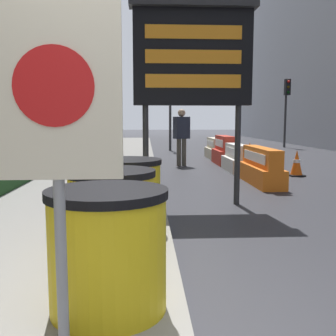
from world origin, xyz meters
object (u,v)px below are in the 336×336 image
Objects in this scene: jersey_barrier_red_striped at (225,152)px; traffic_cone_near at (297,163)px; pedestrian_worker at (182,133)px; barrel_drum_middle at (112,214)px; traffic_light_near_curb at (170,93)px; barrel_drum_foreground at (108,249)px; jersey_barrier_white at (237,159)px; traffic_light_far_side at (287,98)px; barrel_drum_back at (127,194)px; jersey_barrier_cream at (214,149)px; warning_sign at (56,112)px; traffic_cone_mid at (250,152)px; jersey_barrier_orange_near at (261,168)px; message_board at (193,58)px.

traffic_cone_near is at bearing -66.07° from jersey_barrier_red_striped.
jersey_barrier_red_striped is at bearing 176.20° from pedestrian_worker.
barrel_drum_middle is 15.49m from traffic_light_near_curb.
barrel_drum_middle is at bearing 93.35° from barrel_drum_foreground.
traffic_light_near_curb is at bearing -111.95° from pedestrian_worker.
traffic_light_far_side is (4.88, 9.66, 2.30)m from jersey_barrier_white.
pedestrian_worker is at bearing 81.90° from barrel_drum_foreground.
barrel_drum_back reaches higher than jersey_barrier_cream.
traffic_cone_near is at bearing 61.25° from warning_sign.
barrel_drum_foreground is 0.23× the size of traffic_light_far_side.
traffic_cone_mid is at bearing 68.29° from jersey_barrier_white.
barrel_drum_foreground is at bearing -91.03° from barrel_drum_back.
jersey_barrier_cream is (2.97, 11.38, -0.23)m from barrel_drum_middle.
traffic_light_far_side is (7.98, 18.84, 1.15)m from warning_sign.
jersey_barrier_orange_near is at bearing -90.00° from jersey_barrier_white.
jersey_barrier_white is 1.05× the size of jersey_barrier_red_striped.
traffic_light_far_side is at bearing 49.88° from jersey_barrier_cream.
barrel_drum_foreground is 10.79m from jersey_barrier_red_striped.
jersey_barrier_cream is 0.96× the size of pedestrian_worker.
jersey_barrier_red_striped is at bearing 90.00° from jersey_barrier_orange_near.
barrel_drum_middle is 8.09m from jersey_barrier_white.
barrel_drum_middle is 5.96m from jersey_barrier_orange_near.
traffic_light_far_side is at bearing 16.82° from traffic_light_near_curb.
traffic_light_far_side is at bearing 64.33° from barrel_drum_back.
traffic_cone_near is 0.38× the size of pedestrian_worker.
barrel_drum_middle is 0.53× the size of jersey_barrier_red_striped.
barrel_drum_back is at bearing -105.52° from jersey_barrier_cream.
barrel_drum_back is at bearing -115.67° from traffic_light_far_side.
warning_sign is 7.57m from jersey_barrier_orange_near.
traffic_cone_mid is at bearing 68.40° from barrel_drum_middle.
barrel_drum_foreground is 1.13m from warning_sign.
barrel_drum_middle reaches higher than jersey_barrier_cream.
traffic_cone_near is (4.41, 8.04, -1.16)m from warning_sign.
barrel_drum_middle is 7.69m from traffic_cone_near.
traffic_light_far_side is at bearing 67.88° from jersey_barrier_orange_near.
jersey_barrier_cream is 3.02m from pedestrian_worker.
jersey_barrier_cream is at bearing 136.38° from traffic_cone_mid.
barrel_drum_foreground is at bearing 60.32° from pedestrian_worker.
traffic_light_far_side is (7.86, 17.18, 2.07)m from barrel_drum_middle.
traffic_cone_mid is at bearing -118.80° from traffic_light_far_side.
traffic_light_near_curb is at bearing -163.18° from traffic_light_far_side.
message_board is 15.70m from traffic_light_far_side.
message_board is at bearing 75.34° from barrel_drum_foreground.
pedestrian_worker is (1.47, 8.87, 0.50)m from barrel_drum_middle.
barrel_drum_back is 7.97m from pedestrian_worker.
jersey_barrier_orange_near reaches higher than jersey_barrier_cream.
traffic_cone_near is (1.32, -2.97, -0.08)m from jersey_barrier_red_striped.
traffic_cone_mid is (1.11, 5.16, -0.04)m from jersey_barrier_orange_near.
jersey_barrier_white is 3.01m from traffic_cone_mid.
barrel_drum_back is 14.46m from traffic_light_near_curb.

